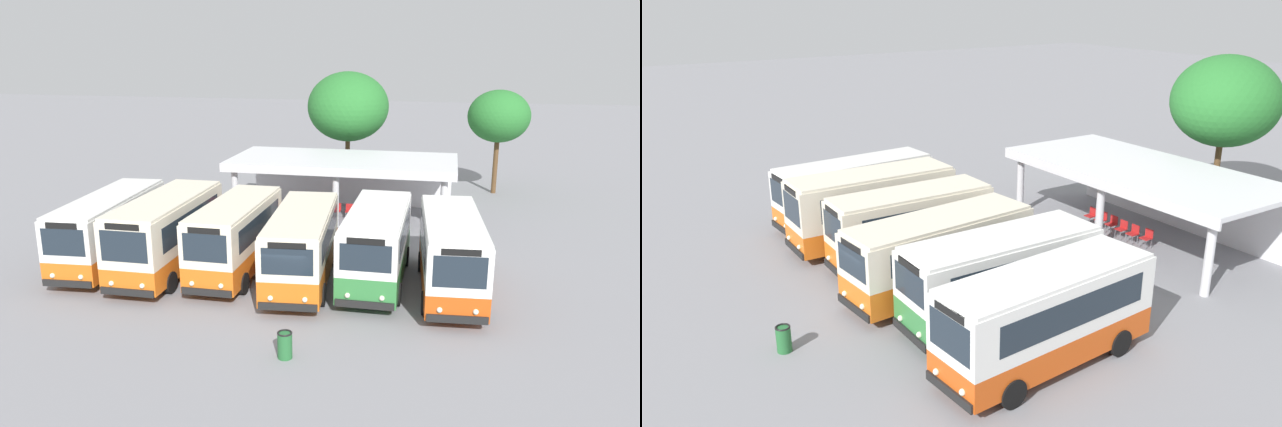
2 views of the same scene
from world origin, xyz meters
The scene contains 17 objects.
ground_plane centered at (0.00, 0.00, 0.00)m, with size 180.00×180.00×0.00m, color gray.
city_bus_nearest_orange centered at (-8.87, 3.18, 1.75)m, with size 2.74×8.02×3.15m.
city_bus_second_in_row centered at (-5.84, 2.69, 1.86)m, with size 2.49×7.56×3.37m.
city_bus_middle_cream centered at (-2.80, 3.03, 1.78)m, with size 2.31×7.00×3.23m.
city_bus_fourth_amber centered at (0.24, 2.63, 1.72)m, with size 2.97×7.68×3.09m.
city_bus_fifth_blue centered at (3.28, 3.29, 1.76)m, with size 2.44×7.31×3.17m.
city_bus_far_end_green centered at (6.31, 2.78, 1.77)m, with size 2.80×7.54×3.19m.
terminal_canopy centered at (0.10, 14.18, 2.68)m, with size 12.87×6.07×3.40m.
waiting_chair_end_by_column centered at (-2.30, 12.87, 0.52)m, with size 0.45×0.45×0.86m.
waiting_chair_second_from_end centered at (-1.58, 12.88, 0.52)m, with size 0.45×0.45×0.86m.
waiting_chair_middle_seat centered at (-0.86, 12.85, 0.52)m, with size 0.45×0.45×0.86m.
waiting_chair_fourth_seat centered at (-0.13, 12.77, 0.52)m, with size 0.45×0.45×0.86m.
waiting_chair_fifth_seat centered at (0.59, 12.76, 0.52)m, with size 0.45×0.45×0.86m.
waiting_chair_far_end_seat centered at (1.31, 12.87, 0.52)m, with size 0.45×0.45×0.86m.
roadside_tree_behind_canopy centered at (-0.78, 20.18, 5.69)m, with size 5.47×5.47×8.02m.
roadside_tree_east_of_canopy centered at (9.13, 21.10, 5.16)m, with size 4.05×4.05×6.90m.
litter_bin_apron centered at (1.21, -3.79, 0.46)m, with size 0.49×0.49×0.90m.
Camera 1 is at (5.97, -20.88, 9.70)m, focal length 34.34 mm.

